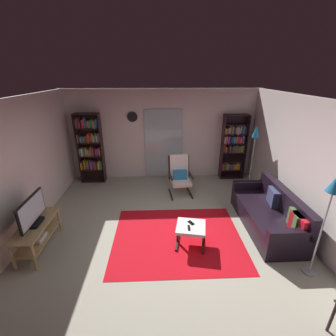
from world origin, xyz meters
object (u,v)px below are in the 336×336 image
at_px(lounge_armchair, 180,174).
at_px(cell_phone, 191,223).
at_px(tv_remote, 189,228).
at_px(floor_lamp_by_shelf, 255,140).
at_px(ottoman, 191,229).
at_px(floor_lamp_by_sofa, 332,195).
at_px(television, 32,212).
at_px(bookshelf_near_sofa, 233,146).
at_px(wall_clock, 132,117).
at_px(bookshelf_near_tv, 90,147).
at_px(leather_sofa, 270,214).
at_px(tv_stand, 37,233).

relative_size(lounge_armchair, cell_phone, 7.30).
bearing_deg(tv_remote, floor_lamp_by_shelf, 52.66).
distance_m(ottoman, floor_lamp_by_sofa, 2.26).
relative_size(television, bookshelf_near_sofa, 0.43).
relative_size(television, ottoman, 1.36).
relative_size(ottoman, floor_lamp_by_shelf, 0.34).
height_order(lounge_armchair, wall_clock, wall_clock).
bearing_deg(floor_lamp_by_shelf, wall_clock, 162.35).
bearing_deg(bookshelf_near_tv, wall_clock, 9.80).
distance_m(television, floor_lamp_by_sofa, 4.70).
relative_size(lounge_armchair, floor_lamp_by_shelf, 0.58).
height_order(bookshelf_near_sofa, floor_lamp_by_sofa, bookshelf_near_sofa).
bearing_deg(bookshelf_near_sofa, tv_remote, -118.80).
xyz_separation_m(tv_remote, floor_lamp_by_shelf, (1.91, 2.17, 1.01)).
bearing_deg(leather_sofa, tv_stand, -174.10).
bearing_deg(television, ottoman, -0.22).
bearing_deg(wall_clock, bookshelf_near_tv, -170.20).
height_order(television, lounge_armchair, television).
distance_m(bookshelf_near_tv, lounge_armchair, 2.66).
xyz_separation_m(floor_lamp_by_sofa, floor_lamp_by_shelf, (0.02, 2.84, 0.02)).
relative_size(bookshelf_near_tv, tv_remote, 13.83).
bearing_deg(cell_phone, floor_lamp_by_sofa, -54.32).
height_order(television, tv_remote, television).
height_order(cell_phone, floor_lamp_by_sofa, floor_lamp_by_sofa).
bearing_deg(cell_phone, leather_sofa, -17.57).
distance_m(television, leather_sofa, 4.50).
bearing_deg(bookshelf_near_sofa, ottoman, -118.65).
bearing_deg(wall_clock, lounge_armchair, -39.79).
relative_size(bookshelf_near_tv, leather_sofa, 1.00).
relative_size(tv_stand, floor_lamp_by_shelf, 0.64).
bearing_deg(television, leather_sofa, 5.75).
xyz_separation_m(bookshelf_near_tv, ottoman, (2.49, -2.90, -0.71)).
bearing_deg(wall_clock, floor_lamp_by_shelf, -17.65).
bearing_deg(cell_phone, tv_remote, -141.89).
height_order(bookshelf_near_sofa, lounge_armchair, bookshelf_near_sofa).
height_order(lounge_armchair, floor_lamp_by_shelf, floor_lamp_by_shelf).
height_order(bookshelf_near_tv, wall_clock, wall_clock).
height_order(tv_stand, cell_phone, tv_stand).
height_order(television, bookshelf_near_sofa, bookshelf_near_sofa).
distance_m(floor_lamp_by_sofa, floor_lamp_by_shelf, 2.84).
bearing_deg(floor_lamp_by_shelf, ottoman, -131.56).
xyz_separation_m(bookshelf_near_tv, wall_clock, (1.21, 0.21, 0.80)).
distance_m(tv_stand, floor_lamp_by_sofa, 4.78).
relative_size(bookshelf_near_tv, wall_clock, 6.87).
distance_m(television, cell_phone, 2.79).
distance_m(tv_stand, leather_sofa, 4.47).
height_order(leather_sofa, floor_lamp_by_sofa, floor_lamp_by_sofa).
bearing_deg(television, wall_clock, 64.60).
xyz_separation_m(lounge_armchair, ottoman, (0.02, -2.05, -0.19)).
relative_size(leather_sofa, cell_phone, 14.28).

